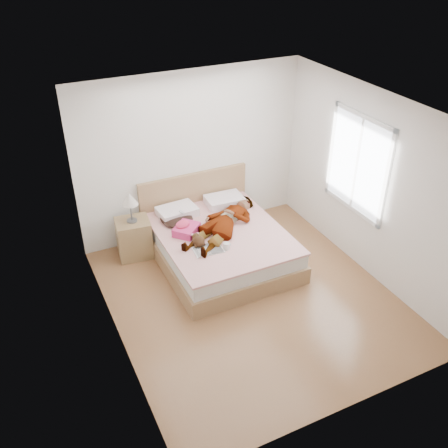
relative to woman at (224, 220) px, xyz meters
name	(u,v)px	position (x,y,z in m)	size (l,w,h in m)	color
ground	(251,298)	(-0.10, -1.07, -0.63)	(4.00, 4.00, 0.00)	#522C19
woman	(224,220)	(0.00, 0.00, 0.00)	(0.63, 1.67, 0.23)	silver
hair	(176,218)	(-0.57, 0.45, -0.07)	(0.48, 0.58, 0.09)	black
phone	(182,212)	(-0.50, 0.40, 0.05)	(0.04, 0.08, 0.01)	silver
room_shell	(358,164)	(1.67, -0.77, 0.87)	(4.00, 4.00, 4.00)	white
bed	(219,242)	(-0.10, -0.03, -0.35)	(1.80, 2.08, 1.00)	olive
towel	(186,228)	(-0.57, 0.07, -0.04)	(0.47, 0.47, 0.19)	#E83F76
magazine	(208,250)	(-0.46, -0.46, -0.11)	(0.43, 0.30, 0.02)	white
coffee_mug	(227,246)	(-0.22, -0.55, -0.07)	(0.13, 0.10, 0.10)	silver
plush_toy	(198,241)	(-0.53, -0.29, -0.04)	(0.17, 0.26, 0.14)	black
nightstand	(134,235)	(-1.21, 0.59, -0.28)	(0.54, 0.49, 1.05)	olive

